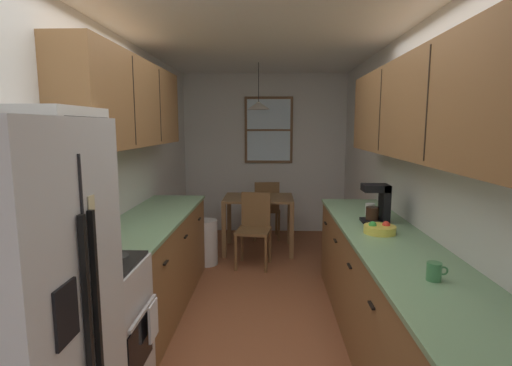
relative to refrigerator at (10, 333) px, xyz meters
name	(u,v)px	position (x,y,z in m)	size (l,w,h in m)	color
ground_plane	(260,299)	(0.97, 2.26, -0.88)	(12.00, 12.00, 0.00)	brown
wall_left	(122,173)	(-0.38, 2.26, 0.39)	(0.10, 9.00, 2.55)	silver
wall_right	(402,174)	(2.32, 2.26, 0.39)	(0.10, 9.00, 2.55)	silver
wall_back	(265,154)	(0.97, 4.91, 0.39)	(4.40, 0.10, 2.55)	silver
ceiling_slab	(260,30)	(0.97, 2.26, 1.71)	(4.40, 9.00, 0.08)	white
refrigerator	(10,333)	(0.00, 0.00, 0.00)	(0.69, 0.77, 1.76)	silver
stove_range	(88,336)	(-0.03, 0.70, -0.41)	(0.66, 0.58, 1.10)	silver
microwave_over_range	(55,134)	(-0.14, 0.70, 0.80)	(0.39, 0.60, 0.31)	white
counter_left	(154,262)	(-0.03, 2.05, -0.43)	(0.64, 2.13, 0.90)	olive
upper_cabinets_left	(130,104)	(-0.17, 2.00, 1.04)	(0.33, 2.21, 0.75)	olive
counter_right	(390,298)	(1.97, 1.33, -0.43)	(0.64, 3.23, 0.90)	olive
upper_cabinets_right	(424,108)	(2.11, 1.28, 0.97)	(0.33, 2.91, 0.70)	olive
dining_table	(258,206)	(0.90, 3.82, -0.25)	(0.94, 0.70, 0.76)	brown
dining_chair_near	(254,226)	(0.87, 3.26, -0.38)	(0.45, 0.45, 0.90)	brown
dining_chair_far	(266,207)	(1.00, 4.37, -0.38)	(0.43, 0.43, 0.90)	brown
pendant_light	(259,105)	(0.90, 3.82, 1.11)	(0.31, 0.31, 0.61)	black
back_window	(269,130)	(1.03, 4.84, 0.78)	(0.77, 0.05, 1.05)	brown
trash_bin	(206,242)	(0.27, 3.24, -0.60)	(0.28, 0.28, 0.57)	silver
storage_canister	(110,234)	(-0.03, 1.10, 0.11)	(0.11, 0.11, 0.18)	red
dish_towel	(153,321)	(0.33, 0.84, -0.38)	(0.02, 0.16, 0.24)	white
coffee_maker	(379,203)	(2.00, 1.87, 0.19)	(0.22, 0.18, 0.33)	black
mug_by_coffeemaker	(434,271)	(1.95, 0.58, 0.07)	(0.12, 0.08, 0.10)	#3F7F4C
mug_spare	(370,209)	(2.00, 2.15, 0.07)	(0.12, 0.09, 0.11)	white
fruit_bowl	(380,229)	(1.92, 1.52, 0.06)	(0.24, 0.24, 0.09)	#E5D14C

